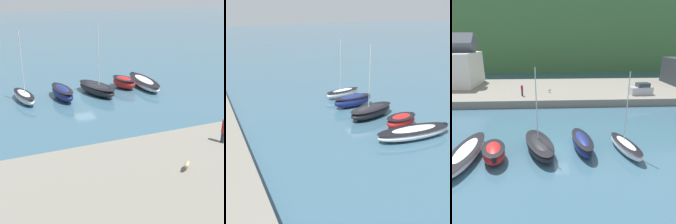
% 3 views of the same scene
% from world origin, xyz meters
% --- Properties ---
extents(ground_plane, '(320.00, 320.00, 0.00)m').
position_xyz_m(ground_plane, '(0.00, 0.00, 0.00)').
color(ground_plane, '#385B70').
extents(moored_boat_0, '(2.75, 8.60, 1.16)m').
position_xyz_m(moored_boat_0, '(-9.03, -1.63, 0.62)').
color(moored_boat_0, white).
rests_on(moored_boat_0, ground_plane).
extents(moored_boat_1, '(3.19, 4.53, 1.58)m').
position_xyz_m(moored_boat_1, '(-6.22, -2.01, 0.83)').
color(moored_boat_1, red).
rests_on(moored_boat_1, ground_plane).
extents(moored_boat_2, '(4.44, 7.11, 8.76)m').
position_xyz_m(moored_boat_2, '(-1.88, -0.73, 0.77)').
color(moored_boat_2, black).
rests_on(moored_boat_2, ground_plane).
extents(moored_boat_3, '(2.54, 5.87, 1.62)m').
position_xyz_m(moored_boat_3, '(2.61, -0.49, 0.85)').
color(moored_boat_3, navy).
rests_on(moored_boat_3, ground_plane).
extents(moored_boat_4, '(2.78, 5.88, 8.39)m').
position_xyz_m(moored_boat_4, '(7.08, -1.16, 0.68)').
color(moored_boat_4, white).
rests_on(moored_boat_4, ground_plane).
extents(person_on_quay, '(0.40, 0.40, 2.14)m').
position_xyz_m(person_on_quay, '(-5.94, 18.06, 2.40)').
color(person_on_quay, '#232838').
rests_on(person_on_quay, quay_promenade).
extents(dog_on_quay, '(0.78, 0.78, 0.68)m').
position_xyz_m(dog_on_quay, '(-0.97, 20.52, 1.75)').
color(dog_on_quay, tan).
rests_on(dog_on_quay, quay_promenade).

